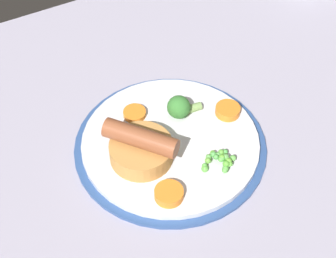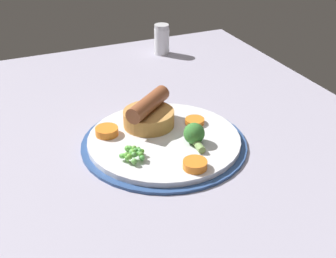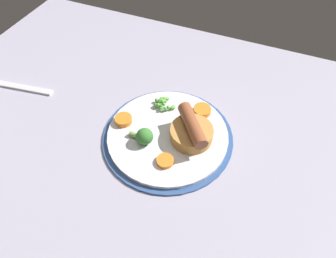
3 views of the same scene
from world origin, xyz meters
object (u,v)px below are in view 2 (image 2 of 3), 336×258
object	(u,v)px
dinner_plate	(164,142)
carrot_slice_2	(107,131)
carrot_slice_0	(195,121)
salt_shaker	(162,39)
pea_pile	(133,153)
carrot_slice_3	(195,165)
broccoli_floret_near	(194,134)
sausage_pudding	(151,114)

from	to	relation	value
dinner_plate	carrot_slice_2	size ratio (longest dim) A/B	7.15
carrot_slice_0	carrot_slice_2	size ratio (longest dim) A/B	0.87
salt_shaker	carrot_slice_0	bearing A→B (deg)	165.47
pea_pile	salt_shaker	size ratio (longest dim) A/B	0.71
carrot_slice_2	carrot_slice_0	bearing A→B (deg)	-99.06
dinner_plate	carrot_slice_2	xyz separation A→B (cm)	(4.70, 8.30, 1.48)
carrot_slice_3	pea_pile	bearing A→B (deg)	51.20
carrot_slice_3	carrot_slice_2	bearing A→B (deg)	31.58
broccoli_floret_near	carrot_slice_3	distance (cm)	7.12
pea_pile	sausage_pudding	bearing A→B (deg)	-36.61
salt_shaker	sausage_pudding	bearing A→B (deg)	154.04
dinner_plate	carrot_slice_0	size ratio (longest dim) A/B	8.19
carrot_slice_0	carrot_slice_3	size ratio (longest dim) A/B	0.92
sausage_pudding	carrot_slice_2	bearing A→B (deg)	142.31
sausage_pudding	carrot_slice_0	world-z (taller)	sausage_pudding
broccoli_floret_near	carrot_slice_2	size ratio (longest dim) A/B	1.39
sausage_pudding	carrot_slice_3	distance (cm)	14.94
sausage_pudding	salt_shaker	xyz separation A→B (cm)	(34.42, -16.76, 0.08)
sausage_pudding	broccoli_floret_near	world-z (taller)	sausage_pudding
sausage_pudding	carrot_slice_2	size ratio (longest dim) A/B	2.53
pea_pile	carrot_slice_3	distance (cm)	9.72
dinner_plate	broccoli_floret_near	distance (cm)	5.75
carrot_slice_0	carrot_slice_3	xyz separation A→B (cm)	(-12.23, 6.09, 0.18)
broccoli_floret_near	salt_shaker	size ratio (longest dim) A/B	0.73
carrot_slice_3	salt_shaker	xyz separation A→B (cm)	(49.25, -15.68, 1.57)
sausage_pudding	carrot_slice_2	distance (cm)	8.06
pea_pile	carrot_slice_3	size ratio (longest dim) A/B	1.40
broccoli_floret_near	carrot_slice_2	distance (cm)	14.66
dinner_plate	carrot_slice_3	world-z (taller)	carrot_slice_3
pea_pile	broccoli_floret_near	size ratio (longest dim) A/B	0.96
dinner_plate	pea_pile	distance (cm)	8.07
carrot_slice_0	carrot_slice_3	distance (cm)	13.66
sausage_pudding	carrot_slice_3	size ratio (longest dim) A/B	2.65
sausage_pudding	salt_shaker	distance (cm)	38.28
dinner_plate	broccoli_floret_near	world-z (taller)	broccoli_floret_near
broccoli_floret_near	carrot_slice_0	xyz separation A→B (cm)	(5.88, -3.03, -1.20)
broccoli_floret_near	sausage_pudding	bearing A→B (deg)	31.46
pea_pile	dinner_plate	bearing A→B (deg)	-60.75
dinner_plate	pea_pile	bearing A→B (deg)	119.25
salt_shaker	carrot_slice_3	bearing A→B (deg)	162.34
dinner_plate	pea_pile	world-z (taller)	pea_pile
pea_pile	salt_shaker	world-z (taller)	salt_shaker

